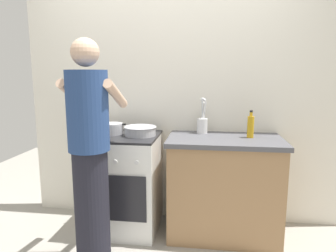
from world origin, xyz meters
TOP-DOWN VIEW (x-y plane):
  - ground at (0.00, 0.00)m, footprint 6.00×6.00m
  - back_wall at (0.20, 0.50)m, footprint 3.20×0.10m
  - countertop at (0.55, 0.15)m, footprint 1.00×0.60m
  - stove_range at (-0.35, 0.15)m, footprint 0.60×0.62m
  - pot at (-0.49, 0.19)m, footprint 0.28×0.21m
  - mixing_bowl at (-0.21, 0.16)m, footprint 0.30×0.30m
  - utensil_crock at (0.35, 0.34)m, footprint 0.10×0.10m
  - oil_bottle at (0.77, 0.20)m, footprint 0.06×0.06m
  - person at (-0.46, -0.42)m, footprint 0.41×0.50m

SIDE VIEW (x-z plane):
  - ground at x=0.00m, z-range 0.00..0.00m
  - stove_range at x=-0.35m, z-range 0.00..0.90m
  - countertop at x=0.55m, z-range 0.00..0.90m
  - person at x=-0.46m, z-range 0.01..1.71m
  - mixing_bowl at x=-0.21m, z-range 0.90..0.99m
  - pot at x=-0.49m, z-range 0.90..1.00m
  - utensil_crock at x=0.35m, z-range 0.83..1.17m
  - oil_bottle at x=0.77m, z-range 0.88..1.12m
  - back_wall at x=0.20m, z-range 0.00..2.50m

